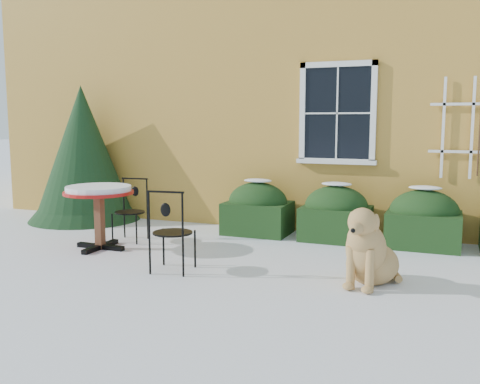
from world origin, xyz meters
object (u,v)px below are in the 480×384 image
at_px(patio_chair_near, 171,231).
at_px(bistro_table, 99,197).
at_px(patio_chair_far, 131,210).
at_px(evergreen_shrub, 84,166).
at_px(dog, 368,253).

bearing_deg(patio_chair_near, bistro_table, -30.42).
distance_m(bistro_table, patio_chair_far, 0.73).
relative_size(evergreen_shrub, dog, 2.51).
height_order(patio_chair_near, dog, patio_chair_near).
relative_size(evergreen_shrub, patio_chair_far, 2.60).
height_order(evergreen_shrub, bistro_table, evergreen_shrub).
xyz_separation_m(evergreen_shrub, patio_chair_near, (3.26, -2.54, -0.49)).
relative_size(evergreen_shrub, patio_chair_near, 2.43).
distance_m(bistro_table, patio_chair_near, 1.70).
relative_size(patio_chair_far, dog, 0.97).
distance_m(evergreen_shrub, dog, 6.05).
height_order(bistro_table, patio_chair_near, patio_chair_near).
distance_m(evergreen_shrub, patio_chair_near, 4.16).
xyz_separation_m(evergreen_shrub, patio_chair_far, (1.82, -1.21, -0.53)).
xyz_separation_m(bistro_table, patio_chair_far, (0.11, 0.66, -0.29)).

